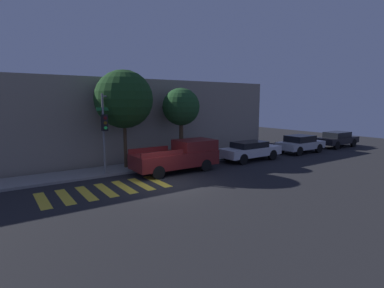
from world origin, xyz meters
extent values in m
plane|color=black|center=(0.00, 0.00, 0.00)|extent=(60.00, 60.00, 0.00)
cube|color=gray|center=(0.00, 4.38, 0.07)|extent=(26.00, 2.35, 0.14)
cube|color=gray|center=(0.00, 8.95, 2.87)|extent=(26.00, 6.00, 5.74)
cube|color=gold|center=(-5.62, 0.80, 0.00)|extent=(0.45, 2.60, 0.00)
cube|color=gold|center=(-4.70, 0.80, 0.00)|extent=(0.45, 2.60, 0.00)
cube|color=gold|center=(-3.79, 0.80, 0.00)|extent=(0.45, 2.60, 0.00)
cube|color=gold|center=(-2.87, 0.80, 0.00)|extent=(0.45, 2.60, 0.00)
cube|color=gold|center=(-1.95, 0.80, 0.00)|extent=(0.45, 2.60, 0.00)
cube|color=gold|center=(-1.03, 0.80, 0.00)|extent=(0.45, 2.60, 0.00)
cube|color=gold|center=(-0.11, 0.80, 0.00)|extent=(0.45, 2.60, 0.00)
cylinder|color=slate|center=(-2.00, 3.45, 2.32)|extent=(0.12, 0.12, 4.64)
cube|color=black|center=(-2.00, 3.24, 3.05)|extent=(0.30, 0.30, 0.90)
cylinder|color=#4C0C0C|center=(-2.00, 3.08, 3.32)|extent=(0.18, 0.02, 0.18)
cylinder|color=#593D0A|center=(-2.00, 3.08, 3.05)|extent=(0.18, 0.02, 0.18)
cylinder|color=#26E54C|center=(-2.00, 3.08, 2.78)|extent=(0.18, 0.02, 0.18)
cube|color=#19662D|center=(-2.00, 3.45, 3.79)|extent=(0.70, 0.02, 0.18)
cylinder|color=slate|center=(-1.20, 3.45, 4.49)|extent=(1.61, 0.08, 0.08)
sphere|color=#F9E5B2|center=(-0.39, 3.45, 4.39)|extent=(0.36, 0.36, 0.36)
cube|color=maroon|center=(1.80, 2.10, 0.79)|extent=(5.20, 1.98, 0.85)
cube|color=maroon|center=(3.23, 2.10, 1.54)|extent=(2.34, 1.82, 0.64)
cube|color=maroon|center=(0.50, 2.97, 1.36)|extent=(2.60, 0.08, 0.28)
cube|color=maroon|center=(0.50, 1.23, 1.36)|extent=(2.60, 0.08, 0.28)
cylinder|color=black|center=(3.41, 3.00, 0.37)|extent=(0.74, 0.22, 0.74)
cylinder|color=black|center=(3.41, 1.20, 0.37)|extent=(0.74, 0.22, 0.74)
cylinder|color=black|center=(0.19, 3.00, 0.37)|extent=(0.74, 0.22, 0.74)
cylinder|color=black|center=(0.19, 1.20, 0.37)|extent=(0.74, 0.22, 0.74)
cube|color=silver|center=(8.11, 2.10, 0.67)|extent=(4.70, 1.70, 0.59)
cube|color=black|center=(7.99, 2.10, 1.17)|extent=(2.44, 1.50, 0.41)
cylinder|color=black|center=(9.57, 2.86, 0.37)|extent=(0.74, 0.22, 0.74)
cylinder|color=black|center=(9.57, 1.34, 0.37)|extent=(0.74, 0.22, 0.74)
cylinder|color=black|center=(6.65, 2.86, 0.37)|extent=(0.74, 0.22, 0.74)
cylinder|color=black|center=(6.65, 1.34, 0.37)|extent=(0.74, 0.22, 0.74)
cube|color=#B7BABF|center=(13.86, 2.10, 0.65)|extent=(4.20, 1.84, 0.57)
cube|color=black|center=(13.75, 2.10, 1.19)|extent=(2.19, 1.62, 0.51)
cylinder|color=black|center=(15.16, 2.93, 0.37)|extent=(0.74, 0.22, 0.74)
cylinder|color=black|center=(15.16, 1.27, 0.37)|extent=(0.74, 0.22, 0.74)
cylinder|color=black|center=(12.55, 2.93, 0.37)|extent=(0.74, 0.22, 0.74)
cylinder|color=black|center=(12.55, 1.27, 0.37)|extent=(0.74, 0.22, 0.74)
cube|color=black|center=(19.35, 2.10, 0.65)|extent=(4.50, 1.70, 0.56)
cube|color=black|center=(19.24, 2.10, 1.18)|extent=(2.34, 1.50, 0.49)
cylinder|color=black|center=(20.74, 2.86, 0.37)|extent=(0.74, 0.22, 0.74)
cylinder|color=black|center=(20.74, 1.34, 0.37)|extent=(0.74, 0.22, 0.74)
cylinder|color=black|center=(17.95, 2.86, 0.37)|extent=(0.74, 0.22, 0.74)
cylinder|color=black|center=(17.95, 1.34, 0.37)|extent=(0.74, 0.22, 0.74)
cylinder|color=#42301E|center=(-0.37, 4.43, 1.51)|extent=(0.21, 0.21, 3.02)
sphere|color=#193D19|center=(-0.37, 4.43, 4.34)|extent=(3.52, 3.52, 3.52)
cylinder|color=#4C3823|center=(3.72, 4.43, 1.44)|extent=(0.29, 0.29, 2.89)
sphere|color=#1E4721|center=(3.72, 4.43, 3.85)|extent=(2.55, 2.55, 2.55)
camera|label=1|loc=(-7.26, -13.00, 4.21)|focal=28.00mm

